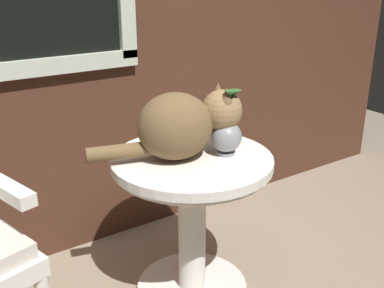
% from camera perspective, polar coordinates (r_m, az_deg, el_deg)
% --- Properties ---
extents(wicker_side_table, '(0.61, 0.61, 0.61)m').
position_cam_1_polar(wicker_side_table, '(1.79, -0.00, -7.05)').
color(wicker_side_table, silver).
rests_on(wicker_side_table, ground_plane).
extents(cat, '(0.57, 0.31, 0.26)m').
position_cam_1_polar(cat, '(1.66, -1.29, 2.51)').
color(cat, brown).
rests_on(cat, wicker_side_table).
extents(pewter_vase_with_ivy, '(0.12, 0.12, 0.25)m').
position_cam_1_polar(pewter_vase_with_ivy, '(1.70, 4.30, 1.37)').
color(pewter_vase_with_ivy, gray).
rests_on(pewter_vase_with_ivy, wicker_side_table).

